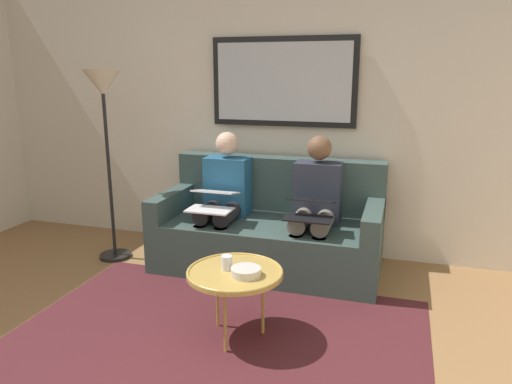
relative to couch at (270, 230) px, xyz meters
name	(u,v)px	position (x,y,z in m)	size (l,w,h in m)	color
wall_rear	(285,110)	(0.00, -0.48, 0.99)	(6.00, 0.12, 2.60)	beige
area_rug	(216,337)	(0.00, 1.27, -0.31)	(2.60, 1.80, 0.01)	#4C1E23
couch	(270,230)	(0.00, 0.00, 0.00)	(1.87, 0.90, 0.90)	#384C47
framed_mirror	(283,82)	(0.00, -0.39, 1.24)	(1.30, 0.05, 0.77)	black
coffee_table	(235,273)	(-0.11, 1.22, 0.12)	(0.60, 0.60, 0.46)	tan
cup	(227,263)	(-0.05, 1.20, 0.18)	(0.07, 0.07, 0.09)	silver
bowl	(246,272)	(-0.20, 1.26, 0.16)	(0.18, 0.18, 0.05)	beige
person_left	(316,202)	(-0.40, 0.07, 0.30)	(0.38, 0.58, 1.14)	#2D3342
laptop_black	(310,209)	(-0.40, 0.32, 0.31)	(0.36, 0.33, 0.14)	black
person_right	(224,195)	(0.40, 0.07, 0.30)	(0.38, 0.58, 1.14)	#235B84
laptop_white	(213,200)	(0.40, 0.31, 0.32)	(0.36, 0.36, 0.15)	white
standing_lamp	(104,104)	(1.39, 0.27, 1.06)	(0.32, 0.32, 1.66)	black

